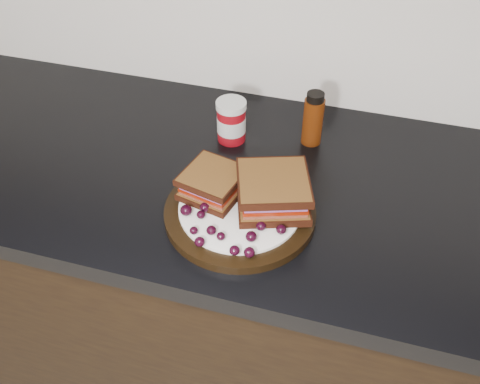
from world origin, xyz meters
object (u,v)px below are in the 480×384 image
at_px(condiment_jar, 231,121).
at_px(oil_bottle, 313,118).
at_px(plate, 240,212).
at_px(sandwich_left, 213,183).

height_order(condiment_jar, oil_bottle, oil_bottle).
xyz_separation_m(plate, condiment_jar, (-0.08, 0.22, 0.04)).
height_order(sandwich_left, condiment_jar, condiment_jar).
height_order(plate, sandwich_left, sandwich_left).
xyz_separation_m(condiment_jar, oil_bottle, (0.17, 0.04, 0.01)).
bearing_deg(condiment_jar, sandwich_left, -83.01).
bearing_deg(oil_bottle, plate, -107.90).
bearing_deg(oil_bottle, condiment_jar, -166.83).
bearing_deg(sandwich_left, plate, -7.71).
relative_size(condiment_jar, oil_bottle, 0.78).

